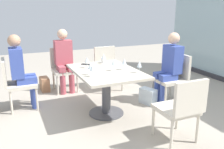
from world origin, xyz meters
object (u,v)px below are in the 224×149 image
at_px(wine_glass_3, 104,57).
at_px(handbag_0, 148,96).
at_px(chair_side_end, 63,66).
at_px(coffee_cup, 103,60).
at_px(person_side_end, 64,58).
at_px(cell_phone_on_table, 85,64).
at_px(chair_far_left, 108,65).
at_px(wine_glass_4, 139,64).
at_px(wine_glass_5, 90,66).
at_px(wine_glass_6, 92,68).
at_px(handbag_2, 45,84).
at_px(chair_near_window, 174,75).
at_px(chair_far_right, 181,106).
at_px(dining_table_main, 106,81).
at_px(chair_front_left, 15,81).
at_px(person_front_left, 21,68).
at_px(wine_glass_2, 87,60).
at_px(person_near_window, 169,65).
at_px(wine_glass_1, 114,62).
at_px(wine_glass_0, 124,62).

bearing_deg(wine_glass_3, handbag_0, 66.01).
distance_m(chair_side_end, coffee_cup, 1.11).
relative_size(person_side_end, cell_phone_on_table, 8.75).
bearing_deg(chair_far_left, coffee_cup, -28.37).
relative_size(wine_glass_4, wine_glass_5, 1.00).
bearing_deg(wine_glass_6, handbag_2, -166.81).
bearing_deg(wine_glass_4, wine_glass_6, -96.28).
bearing_deg(chair_near_window, chair_far_left, -146.19).
distance_m(chair_near_window, wine_glass_6, 1.68).
bearing_deg(chair_far_right, chair_far_left, 180.00).
bearing_deg(dining_table_main, chair_far_left, 156.29).
distance_m(dining_table_main, wine_glass_4, 0.60).
height_order(dining_table_main, person_side_end, person_side_end).
xyz_separation_m(chair_front_left, coffee_cup, (0.28, 1.46, 0.28)).
bearing_deg(chair_side_end, person_front_left, -51.63).
relative_size(chair_far_left, wine_glass_3, 4.70).
bearing_deg(handbag_0, handbag_2, -152.59).
bearing_deg(dining_table_main, chair_near_window, 90.00).
bearing_deg(wine_glass_2, person_near_window, 79.70).
xyz_separation_m(dining_table_main, wine_glass_3, (-0.40, 0.12, 0.31)).
height_order(wine_glass_6, handbag_2, wine_glass_6).
bearing_deg(wine_glass_6, wine_glass_2, 170.11).
bearing_deg(coffee_cup, chair_far_left, 151.63).
height_order(chair_near_window, handbag_0, chair_near_window).
height_order(chair_front_left, chair_side_end, same).
relative_size(chair_side_end, wine_glass_5, 4.70).
relative_size(chair_side_end, person_front_left, 0.69).
bearing_deg(handbag_2, chair_far_right, 21.54).
relative_size(person_front_left, wine_glass_3, 6.81).
relative_size(wine_glass_1, cell_phone_on_table, 1.28).
bearing_deg(dining_table_main, chair_far_right, 23.71).
bearing_deg(wine_glass_1, chair_near_window, 93.15).
height_order(person_front_left, wine_glass_0, person_front_left).
bearing_deg(chair_near_window, person_side_end, -129.40).
distance_m(chair_side_end, handbag_2, 0.54).
height_order(chair_front_left, chair_far_right, same).
bearing_deg(wine_glass_6, person_front_left, -140.02).
height_order(wine_glass_4, wine_glass_6, same).
bearing_deg(person_near_window, handbag_2, -128.66).
height_order(person_front_left, wine_glass_4, person_front_left).
bearing_deg(handbag_0, chair_far_right, -33.94).
height_order(wine_glass_4, wine_glass_5, same).
distance_m(wine_glass_0, wine_glass_5, 0.58).
distance_m(chair_front_left, wine_glass_4, 2.07).
bearing_deg(chair_far_right, wine_glass_2, -152.71).
xyz_separation_m(chair_side_end, chair_far_right, (2.64, 0.86, 0.00)).
distance_m(wine_glass_4, wine_glass_6, 0.71).
bearing_deg(chair_front_left, person_front_left, 90.00).
relative_size(handbag_0, handbag_2, 1.00).
height_order(wine_glass_1, handbag_2, wine_glass_1).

